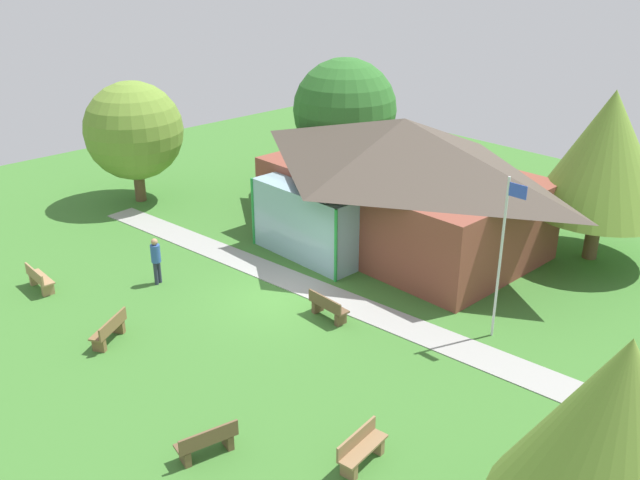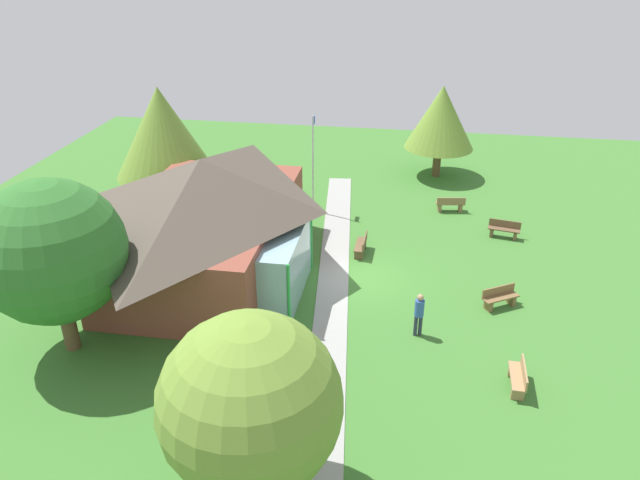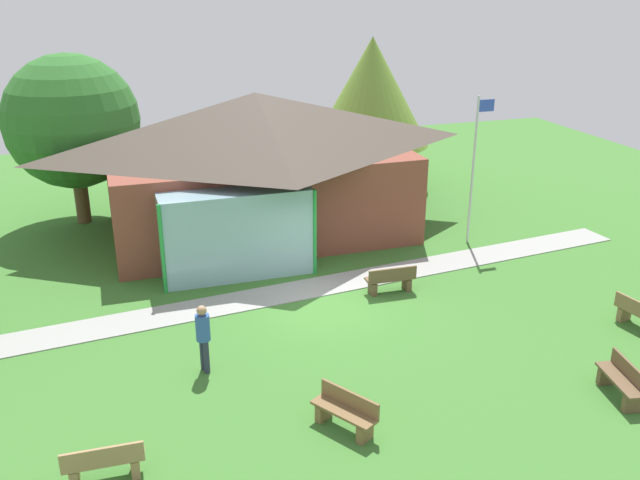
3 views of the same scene
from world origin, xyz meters
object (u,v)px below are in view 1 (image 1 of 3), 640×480
at_px(pavilion, 398,180).
at_px(bench_lawn_far_right, 361,449).
at_px(tree_behind_pavilion_left, 345,111).
at_px(tree_behind_pavilion_right, 606,153).
at_px(bench_front_center, 110,330).
at_px(visitor_strolling_lawn, 156,257).
at_px(tree_west_hedge, 134,131).
at_px(tree_far_east, 615,431).
at_px(bench_rear_near_path, 328,307).
at_px(flagpole, 502,251).
at_px(bench_front_left, 39,279).
at_px(bench_front_right, 207,442).

xyz_separation_m(pavilion, bench_lawn_far_right, (8.01, -10.46, -2.24)).
xyz_separation_m(tree_behind_pavilion_left, tree_behind_pavilion_right, (12.24, 1.16, 0.31)).
bearing_deg(bench_front_center, pavilion, -36.07).
distance_m(visitor_strolling_lawn, tree_west_hedge, 9.29).
height_order(bench_lawn_far_right, visitor_strolling_lawn, visitor_strolling_lawn).
xyz_separation_m(tree_behind_pavilion_right, tree_west_hedge, (-17.59, -9.30, -0.85)).
bearing_deg(tree_behind_pavilion_left, bench_front_center, -71.41).
xyz_separation_m(tree_behind_pavilion_right, tree_far_east, (7.12, -14.10, -0.58)).
relative_size(bench_front_center, visitor_strolling_lawn, 0.87).
xyz_separation_m(bench_rear_near_path, tree_west_hedge, (-14.04, 1.33, 2.93)).
bearing_deg(flagpole, bench_front_center, -131.67).
bearing_deg(bench_rear_near_path, tree_far_east, -16.42).
distance_m(visitor_strolling_lawn, tree_behind_pavilion_left, 12.76).
relative_size(flagpole, tree_west_hedge, 0.93).
bearing_deg(tree_west_hedge, tree_behind_pavilion_right, 27.87).
height_order(pavilion, tree_far_east, tree_far_east).
height_order(visitor_strolling_lawn, tree_behind_pavilion_right, tree_behind_pavilion_right).
height_order(flagpole, tree_west_hedge, tree_west_hedge).
bearing_deg(bench_front_center, tree_far_east, -112.07).
height_order(bench_front_left, visitor_strolling_lawn, visitor_strolling_lawn).
relative_size(bench_front_left, tree_far_east, 0.28).
bearing_deg(bench_rear_near_path, bench_lawn_far_right, -35.89).
bearing_deg(tree_west_hedge, visitor_strolling_lawn, -26.36).
relative_size(pavilion, bench_lawn_far_right, 7.36).
xyz_separation_m(bench_front_center, tree_behind_pavilion_right, (7.10, 16.45, 3.78)).
bearing_deg(tree_west_hedge, bench_front_center, -34.27).
xyz_separation_m(pavilion, tree_behind_pavilion_right, (6.12, 4.34, 1.55)).
xyz_separation_m(visitor_strolling_lawn, tree_west_hedge, (-8.07, 4.00, 2.31)).
bearing_deg(visitor_strolling_lawn, tree_west_hedge, 44.69).
relative_size(pavilion, bench_front_left, 7.53).
bearing_deg(tree_far_east, bench_front_right, -158.16).
bearing_deg(bench_rear_near_path, tree_behind_pavilion_right, 73.08).
relative_size(bench_front_center, tree_behind_pavilion_right, 0.23).
xyz_separation_m(bench_rear_near_path, bench_front_center, (-3.54, -5.82, 0.00)).
relative_size(pavilion, flagpole, 2.20).
relative_size(flagpole, tree_far_east, 0.95).
bearing_deg(pavilion, bench_rear_near_path, -67.81).
height_order(bench_front_left, tree_behind_pavilion_right, tree_behind_pavilion_right).
bearing_deg(tree_far_east, tree_behind_pavilion_left, 146.25).
height_order(pavilion, flagpole, flagpole).
height_order(bench_front_right, bench_rear_near_path, same).
bearing_deg(visitor_strolling_lawn, flagpole, -80.11).
distance_m(pavilion, bench_front_right, 14.17).
distance_m(bench_front_center, tree_behind_pavilion_right, 18.31).
relative_size(bench_front_left, bench_lawn_far_right, 0.98).
bearing_deg(tree_behind_pavilion_right, bench_lawn_far_right, -82.74).
bearing_deg(bench_front_center, bench_front_right, -128.89).
xyz_separation_m(bench_front_center, tree_west_hedge, (-10.50, 7.15, 2.93)).
height_order(flagpole, bench_front_center, flagpole).
xyz_separation_m(pavilion, bench_front_left, (-5.81, -12.23, -2.24)).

